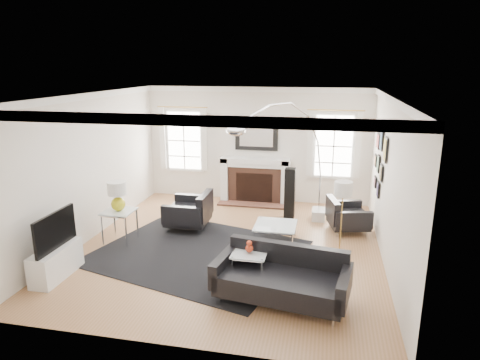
% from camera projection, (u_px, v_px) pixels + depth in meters
% --- Properties ---
extents(floor, '(6.00, 6.00, 0.00)m').
position_uv_depth(floor, '(229.00, 247.00, 8.03)').
color(floor, '#9A6A40').
rests_on(floor, ground).
extents(back_wall, '(5.50, 0.04, 2.80)m').
position_uv_depth(back_wall, '(257.00, 145.00, 10.50)').
color(back_wall, silver).
rests_on(back_wall, floor).
extents(front_wall, '(5.50, 0.04, 2.80)m').
position_uv_depth(front_wall, '(169.00, 239.00, 4.82)').
color(front_wall, silver).
rests_on(front_wall, floor).
extents(left_wall, '(0.04, 6.00, 2.80)m').
position_uv_depth(left_wall, '(90.00, 167.00, 8.20)').
color(left_wall, silver).
rests_on(left_wall, floor).
extents(right_wall, '(0.04, 6.00, 2.80)m').
position_uv_depth(right_wall, '(389.00, 183.00, 7.12)').
color(right_wall, silver).
rests_on(right_wall, floor).
extents(ceiling, '(5.50, 6.00, 0.02)m').
position_uv_depth(ceiling, '(228.00, 95.00, 7.30)').
color(ceiling, white).
rests_on(ceiling, back_wall).
extents(crown_molding, '(5.50, 6.00, 0.12)m').
position_uv_depth(crown_molding, '(228.00, 99.00, 7.31)').
color(crown_molding, white).
rests_on(crown_molding, back_wall).
extents(fireplace, '(1.70, 0.69, 1.11)m').
position_uv_depth(fireplace, '(255.00, 181.00, 10.52)').
color(fireplace, white).
rests_on(fireplace, floor).
extents(mantel_mirror, '(1.05, 0.07, 0.75)m').
position_uv_depth(mantel_mirror, '(257.00, 135.00, 10.39)').
color(mantel_mirror, black).
rests_on(mantel_mirror, back_wall).
extents(window_left, '(1.24, 0.15, 1.62)m').
position_uv_depth(window_left, '(184.00, 140.00, 10.79)').
color(window_left, white).
rests_on(window_left, back_wall).
extents(window_right, '(1.24, 0.15, 1.62)m').
position_uv_depth(window_right, '(334.00, 146.00, 10.07)').
color(window_right, white).
rests_on(window_right, back_wall).
extents(gallery_wall, '(0.04, 1.73, 1.29)m').
position_uv_depth(gallery_wall, '(380.00, 159.00, 8.32)').
color(gallery_wall, black).
rests_on(gallery_wall, right_wall).
extents(tv_unit, '(0.35, 1.00, 1.09)m').
position_uv_depth(tv_unit, '(56.00, 258.00, 6.81)').
color(tv_unit, white).
rests_on(tv_unit, floor).
extents(area_rug, '(4.08, 3.68, 0.01)m').
position_uv_depth(area_rug, '(197.00, 252.00, 7.77)').
color(area_rug, black).
rests_on(area_rug, floor).
extents(sofa, '(2.01, 1.15, 0.62)m').
position_uv_depth(sofa, '(282.00, 278.00, 6.14)').
color(sofa, black).
rests_on(sofa, floor).
extents(armchair_left, '(0.86, 0.95, 0.64)m').
position_uv_depth(armchair_left, '(191.00, 212.00, 8.85)').
color(armchair_left, black).
rests_on(armchair_left, floor).
extents(armchair_right, '(0.93, 1.00, 0.57)m').
position_uv_depth(armchair_right, '(346.00, 216.00, 8.70)').
color(armchair_right, black).
rests_on(armchair_right, floor).
extents(coffee_table, '(0.78, 0.78, 0.35)m').
position_uv_depth(coffee_table, '(276.00, 226.00, 8.18)').
color(coffee_table, silver).
rests_on(coffee_table, floor).
extents(side_table_left, '(0.56, 0.56, 0.62)m').
position_uv_depth(side_table_left, '(119.00, 216.00, 8.15)').
color(side_table_left, silver).
rests_on(side_table_left, floor).
extents(nesting_table, '(0.52, 0.44, 0.57)m').
position_uv_depth(nesting_table, '(249.00, 261.00, 6.43)').
color(nesting_table, silver).
rests_on(nesting_table, floor).
extents(gourd_lamp, '(0.36, 0.36, 0.57)m').
position_uv_depth(gourd_lamp, '(117.00, 194.00, 8.04)').
color(gourd_lamp, gold).
rests_on(gourd_lamp, side_table_left).
extents(orange_vase, '(0.12, 0.12, 0.19)m').
position_uv_depth(orange_vase, '(249.00, 247.00, 6.37)').
color(orange_vase, red).
rests_on(orange_vase, nesting_table).
extents(arc_floor_lamp, '(1.90, 1.76, 2.69)m').
position_uv_depth(arc_floor_lamp, '(281.00, 160.00, 8.61)').
color(arc_floor_lamp, white).
rests_on(arc_floor_lamp, floor).
extents(stick_floor_lamp, '(0.30, 0.30, 1.46)m').
position_uv_depth(stick_floor_lamp, '(343.00, 193.00, 7.01)').
color(stick_floor_lamp, '#BC8F41').
rests_on(stick_floor_lamp, floor).
extents(speaker_tower, '(0.23, 0.23, 1.13)m').
position_uv_depth(speaker_tower, '(290.00, 193.00, 9.42)').
color(speaker_tower, black).
rests_on(speaker_tower, floor).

